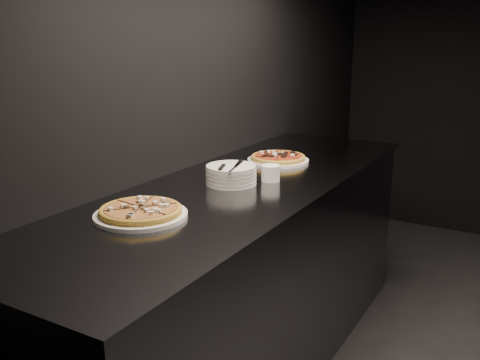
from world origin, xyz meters
The scene contains 7 objects.
wall_left centered at (-2.50, 0.00, 1.40)m, with size 0.02×5.00×2.80m, color black.
counter centered at (-2.13, 0.00, 0.46)m, with size 0.74×2.44×0.92m.
pizza_mushroom centered at (-2.21, -0.57, 0.94)m, with size 0.34×0.34×0.04m.
pizza_tomato centered at (-2.17, 0.44, 0.94)m, with size 0.32×0.32×0.04m.
plate_stack centered at (-2.17, -0.03, 0.96)m, with size 0.21×0.21×0.08m.
cutlery centered at (-2.16, -0.04, 1.00)m, with size 0.07×0.23×0.01m.
ramekin centered at (-2.04, 0.10, 0.96)m, with size 0.08×0.08×0.07m.
Camera 1 is at (-1.01, -1.93, 1.54)m, focal length 40.00 mm.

